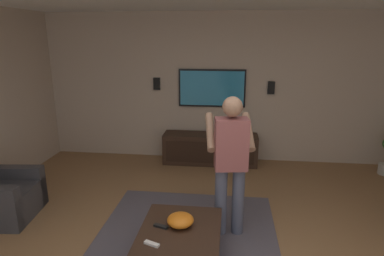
{
  "coord_description": "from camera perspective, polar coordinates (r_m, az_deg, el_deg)",
  "views": [
    {
      "loc": [
        -2.69,
        -0.16,
        2.24
      ],
      "look_at": [
        1.16,
        0.29,
        1.17
      ],
      "focal_mm": 30.61,
      "sensor_mm": 36.0,
      "label": 1
    }
  ],
  "objects": [
    {
      "name": "wall_speaker_right",
      "position": [
        6.13,
        -6.15,
        7.69
      ],
      "size": [
        0.06,
        0.12,
        0.22
      ],
      "primitive_type": "cube",
      "color": "black"
    },
    {
      "name": "wall_back_tv",
      "position": [
        6.07,
        5.18,
        6.93
      ],
      "size": [
        0.1,
        6.7,
        2.69
      ],
      "primitive_type": "cube",
      "color": "#BCA893",
      "rests_on": "ground"
    },
    {
      "name": "area_rug",
      "position": [
        3.77,
        -1.6,
        -20.84
      ],
      "size": [
        2.72,
        2.09,
        0.01
      ],
      "primitive_type": "cube",
      "color": "#514C56",
      "rests_on": "ground"
    },
    {
      "name": "wall_speaker_left",
      "position": [
        6.02,
        13.64,
        6.82
      ],
      "size": [
        0.06,
        0.12,
        0.22
      ],
      "primitive_type": "cube",
      "color": "black"
    },
    {
      "name": "tv",
      "position": [
        5.98,
        3.49,
        6.94
      ],
      "size": [
        0.05,
        1.21,
        0.68
      ],
      "rotation": [
        0.0,
        0.0,
        3.14
      ],
      "color": "black"
    },
    {
      "name": "coffee_table",
      "position": [
        3.45,
        -2.15,
        -18.92
      ],
      "size": [
        1.0,
        0.8,
        0.4
      ],
      "color": "#332116",
      "rests_on": "ground"
    },
    {
      "name": "remote_black",
      "position": [
        3.44,
        -5.44,
        -16.68
      ],
      "size": [
        0.09,
        0.16,
        0.02
      ],
      "primitive_type": "cube",
      "rotation": [
        0.0,
        0.0,
        4.4
      ],
      "color": "black",
      "rests_on": "coffee_table"
    },
    {
      "name": "media_console",
      "position": [
        6.0,
        3.18,
        -3.64
      ],
      "size": [
        0.45,
        1.7,
        0.55
      ],
      "rotation": [
        0.0,
        0.0,
        3.14
      ],
      "color": "#332116",
      "rests_on": "ground"
    },
    {
      "name": "person_standing",
      "position": [
        3.7,
        6.74,
        -5.32
      ],
      "size": [
        0.59,
        0.59,
        1.64
      ],
      "rotation": [
        0.0,
        0.0,
        0.14
      ],
      "color": "#4C5166",
      "rests_on": "ground"
    },
    {
      "name": "remote_white",
      "position": [
        3.21,
        -7.04,
        -19.39
      ],
      "size": [
        0.09,
        0.16,
        0.02
      ],
      "primitive_type": "cube",
      "rotation": [
        0.0,
        0.0,
        1.21
      ],
      "color": "white",
      "rests_on": "coffee_table"
    },
    {
      "name": "vase_round",
      "position": [
        5.9,
        5.11,
        -0.11
      ],
      "size": [
        0.22,
        0.22,
        0.22
      ],
      "primitive_type": "sphere",
      "color": "gold",
      "rests_on": "media_console"
    },
    {
      "name": "bowl",
      "position": [
        3.44,
        -2.04,
        -15.74
      ],
      "size": [
        0.27,
        0.27,
        0.12
      ],
      "primitive_type": "ellipsoid",
      "color": "orange",
      "rests_on": "coffee_table"
    }
  ]
}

